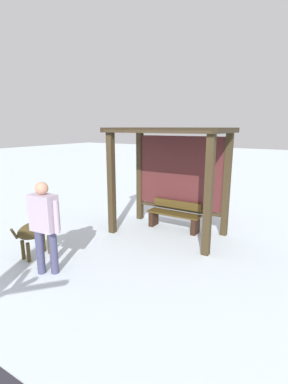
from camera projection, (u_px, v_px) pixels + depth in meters
ground_plane at (167, 233)px, 6.98m from camera, size 60.00×60.00×0.00m
bus_shelter at (173, 156)px, 6.73m from camera, size 2.73×1.60×2.55m
bench_left_inside at (174, 216)px, 7.21m from camera, size 1.37×0.39×0.72m
person_walking at (44, 221)px, 4.87m from camera, size 0.67×0.30×1.67m
dog at (38, 230)px, 5.68m from camera, size 0.38×1.08×0.77m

